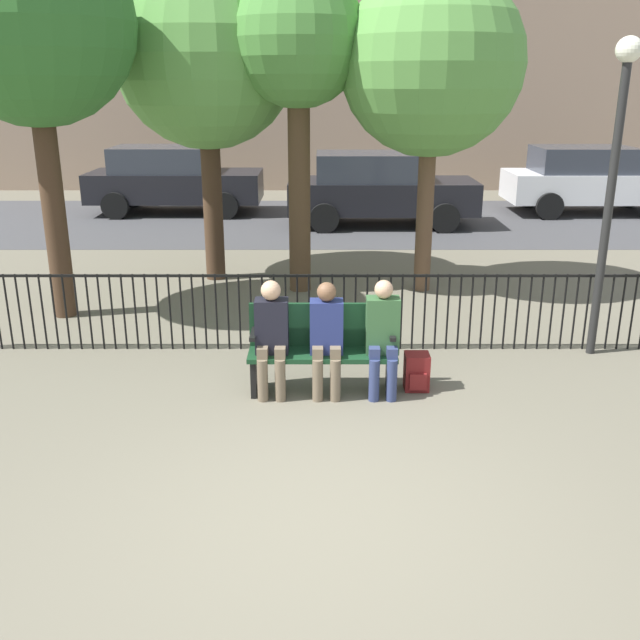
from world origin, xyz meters
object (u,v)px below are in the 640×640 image
object	(u,v)px
seated_person_2	(380,332)
tree_1	(203,57)
seated_person_0	(269,332)
backpack	(414,372)
tree_3	(28,25)
tree_0	(295,45)
tree_2	(429,64)
parked_car_1	(169,179)
parked_car_2	(587,179)
seated_person_1	(324,333)
park_bench	(320,346)
lamp_post	(613,152)
parked_car_0	(375,188)

from	to	relation	value
seated_person_2	tree_1	bearing A→B (deg)	117.13
seated_person_0	backpack	bearing A→B (deg)	4.20
tree_1	tree_3	xyz separation A→B (m)	(-1.84, -1.99, 0.32)
tree_0	tree_2	bearing A→B (deg)	-0.11
parked_car_1	parked_car_2	size ratio (longest dim) A/B	1.00
seated_person_1	tree_3	xyz separation A→B (m)	(-3.64, 2.66, 3.12)
tree_1	parked_car_1	bearing A→B (deg)	107.14
park_bench	seated_person_1	world-z (taller)	seated_person_1
park_bench	parked_car_1	xyz separation A→B (m)	(-3.68, 10.74, 0.36)
park_bench	seated_person_1	xyz separation A→B (m)	(0.04, -0.13, 0.18)
lamp_post	parked_car_0	bearing A→B (deg)	103.73
park_bench	seated_person_0	world-z (taller)	seated_person_0
seated_person_2	tree_2	xyz separation A→B (m)	(0.96, 3.95, 2.67)
lamp_post	tree_0	bearing A→B (deg)	142.34
backpack	parked_car_2	size ratio (longest dim) A/B	0.09
seated_person_0	seated_person_2	bearing A→B (deg)	0.01
parked_car_1	lamp_post	bearing A→B (deg)	-54.38
tree_0	tree_3	world-z (taller)	tree_3
seated_person_1	lamp_post	distance (m)	3.82
seated_person_2	tree_0	distance (m)	5.01
tree_0	parked_car_1	distance (m)	8.15
seated_person_0	parked_car_2	bearing A→B (deg)	56.56
seated_person_2	backpack	xyz separation A→B (m)	(0.38, 0.11, -0.48)
lamp_post	park_bench	bearing A→B (deg)	-161.93
seated_person_2	seated_person_0	bearing A→B (deg)	-179.99
seated_person_1	tree_0	bearing A→B (deg)	95.46
seated_person_0	tree_1	bearing A→B (deg)	104.95
seated_person_2	backpack	size ratio (longest dim) A/B	3.09
backpack	parked_car_1	world-z (taller)	parked_car_1
tree_3	seated_person_2	bearing A→B (deg)	-32.16
tree_2	lamp_post	xyz separation A→B (m)	(1.67, -2.77, -0.98)
tree_1	tree_2	world-z (taller)	tree_1
seated_person_0	backpack	xyz separation A→B (m)	(1.52, 0.11, -0.49)
park_bench	parked_car_0	world-z (taller)	parked_car_0
tree_1	tree_2	bearing A→B (deg)	-11.78
backpack	tree_0	bearing A→B (deg)	109.21
tree_0	seated_person_1	bearing A→B (deg)	-84.54
tree_2	seated_person_0	bearing A→B (deg)	-117.97
lamp_post	tree_3	bearing A→B (deg)	167.91
tree_3	parked_car_0	bearing A→B (deg)	53.54
tree_1	parked_car_2	world-z (taller)	tree_1
tree_0	tree_3	distance (m)	3.52
park_bench	tree_2	world-z (taller)	tree_2
backpack	lamp_post	bearing A→B (deg)	25.53
seated_person_0	tree_2	world-z (taller)	tree_2
tree_0	seated_person_2	bearing A→B (deg)	-76.42
park_bench	tree_2	xyz separation A→B (m)	(1.58, 3.83, 2.87)
parked_car_1	parked_car_2	distance (m)	10.29
tree_2	lamp_post	distance (m)	3.38
tree_1	parked_car_2	size ratio (longest dim) A/B	1.17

